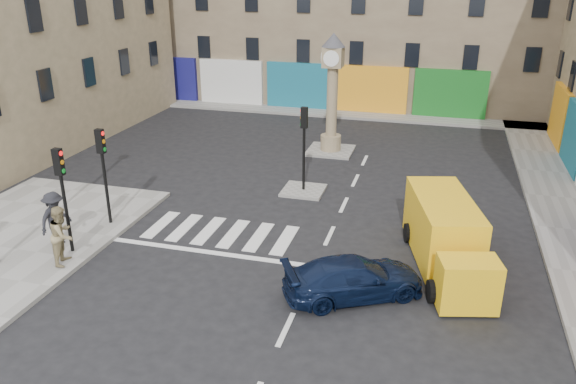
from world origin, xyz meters
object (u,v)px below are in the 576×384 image
at_px(traffic_light_island, 304,135).
at_px(yellow_van, 446,236).
at_px(traffic_light_left_far, 103,161).
at_px(pedestrian_dark, 55,219).
at_px(pedestrian_tan, 62,235).
at_px(traffic_light_left_near, 62,184).
at_px(navy_sedan, 354,278).
at_px(clock_pillar, 332,86).

distance_m(traffic_light_island, yellow_van, 8.10).
relative_size(traffic_light_left_far, traffic_light_island, 1.00).
height_order(traffic_light_left_far, pedestrian_dark, traffic_light_left_far).
height_order(pedestrian_tan, pedestrian_dark, pedestrian_tan).
distance_m(traffic_light_left_near, traffic_light_island, 10.03).
height_order(traffic_light_left_near, navy_sedan, traffic_light_left_near).
distance_m(traffic_light_left_far, traffic_light_island, 8.30).
xyz_separation_m(traffic_light_island, navy_sedan, (3.50, -7.81, -1.97)).
bearing_deg(yellow_van, navy_sedan, -148.24).
relative_size(clock_pillar, yellow_van, 0.99).
distance_m(traffic_light_left_far, pedestrian_dark, 2.67).
bearing_deg(navy_sedan, pedestrian_dark, 58.59).
relative_size(clock_pillar, navy_sedan, 1.43).
xyz_separation_m(traffic_light_left_near, yellow_van, (12.40, 2.70, -1.56)).
height_order(traffic_light_left_near, pedestrian_dark, traffic_light_left_near).
height_order(traffic_light_island, pedestrian_dark, traffic_light_island).
relative_size(traffic_light_left_far, pedestrian_dark, 1.87).
bearing_deg(navy_sedan, pedestrian_tan, 64.75).
xyz_separation_m(traffic_light_left_near, pedestrian_dark, (-0.76, 0.31, -1.48)).
distance_m(navy_sedan, yellow_van, 3.78).
height_order(traffic_light_island, yellow_van, traffic_light_island).
distance_m(yellow_van, pedestrian_dark, 13.38).
bearing_deg(pedestrian_dark, traffic_light_left_near, -102.76).
relative_size(pedestrian_tan, pedestrian_dark, 1.02).
relative_size(traffic_light_left_near, pedestrian_tan, 1.84).
bearing_deg(pedestrian_tan, navy_sedan, -100.14).
bearing_deg(navy_sedan, clock_pillar, -15.46).
bearing_deg(clock_pillar, pedestrian_tan, -112.42).
bearing_deg(traffic_light_left_near, pedestrian_dark, 157.81).
distance_m(traffic_light_island, pedestrian_tan, 10.54).
bearing_deg(traffic_light_left_far, clock_pillar, 61.06).
distance_m(navy_sedan, pedestrian_dark, 10.58).
bearing_deg(traffic_light_left_far, traffic_light_island, 40.60).
height_order(clock_pillar, yellow_van, clock_pillar).
bearing_deg(traffic_light_left_near, traffic_light_island, 51.07).
relative_size(yellow_van, pedestrian_tan, 3.06).
height_order(traffic_light_left_far, navy_sedan, traffic_light_left_far).
relative_size(clock_pillar, pedestrian_dark, 3.09).
height_order(traffic_light_left_far, clock_pillar, clock_pillar).
distance_m(traffic_light_left_near, yellow_van, 12.79).
relative_size(traffic_light_island, clock_pillar, 0.61).
bearing_deg(pedestrian_tan, traffic_light_left_near, 7.34).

